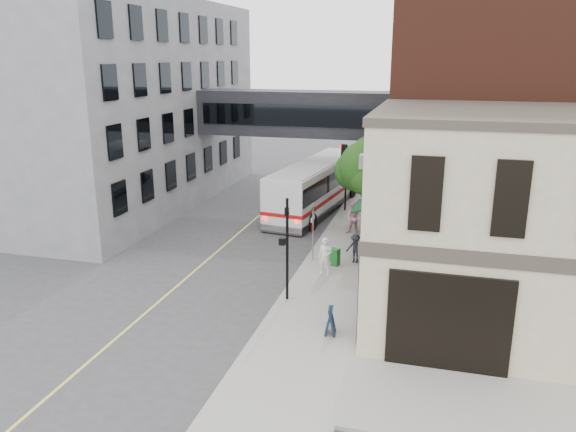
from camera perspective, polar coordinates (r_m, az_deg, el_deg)
The scene contains 17 objects.
ground at distance 23.02m, azimuth -2.39°, elevation -10.62°, with size 120.00×120.00×0.00m, color #38383A.
sidewalk_main at distance 35.38m, azimuth 7.55°, elevation -0.95°, with size 4.00×60.00×0.15m, color gray.
corner_building at distance 22.60m, azimuth 21.38°, elevation -0.78°, with size 10.19×8.12×8.45m.
brick_building at distance 34.95m, azimuth 21.46°, elevation 9.47°, with size 13.76×18.00×14.00m.
opposite_building at distance 42.67m, azimuth -18.31°, elevation 10.77°, with size 14.00×24.00×14.00m, color slate.
skyway_bridge at distance 38.91m, azimuth 1.30°, elevation 10.39°, with size 14.00×3.18×3.00m.
traffic_signal_near at distance 23.56m, azimuth -0.16°, elevation -2.12°, with size 0.44×0.22×4.60m.
traffic_signal_far at distance 37.74m, azimuth 5.73°, elevation 5.28°, with size 0.53×0.28×4.50m.
street_sign_pole at distance 28.50m, azimuth 2.54°, elevation -1.10°, with size 0.08×0.75×3.00m.
street_tree at distance 33.68m, azimuth 7.93°, elevation 4.90°, with size 3.80×3.20×5.60m.
lane_marking at distance 33.31m, azimuth -5.44°, elevation -2.09°, with size 0.12×40.00×0.01m, color #D8CC4C.
bus at distance 38.36m, azimuth 2.91°, elevation 3.26°, with size 4.33×12.55×3.31m.
pedestrian_a at distance 26.83m, azimuth 3.79°, elevation -4.16°, with size 0.68×0.45×1.86m, color white.
pedestrian_b at distance 33.13m, azimuth 6.70°, elevation -0.24°, with size 0.92×0.72×1.90m, color pink.
pedestrian_c at distance 28.65m, azimuth 6.86°, elevation -3.28°, with size 0.97×0.56×1.50m, color black.
newspaper_box at distance 28.30m, azimuth 4.78°, elevation -4.16°, with size 0.43×0.38×0.87m, color #16621E.
sandwich_board at distance 21.56m, azimuth 4.34°, elevation -10.57°, with size 0.38×0.60×1.07m, color black.
Camera 1 is at (6.29, -19.60, 10.32)m, focal length 35.00 mm.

